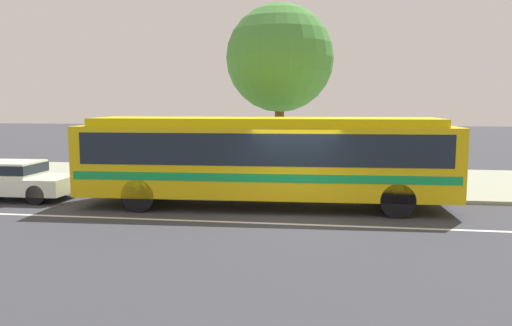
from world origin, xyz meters
name	(u,v)px	position (x,y,z in m)	size (l,w,h in m)	color
ground_plane	(295,218)	(0.00, 0.00, 0.00)	(120.00, 120.00, 0.00)	#37393F
sidewalk_slab	(306,180)	(0.00, 6.72, 0.06)	(60.00, 8.00, 0.12)	#989F88
lane_stripe_center	(293,224)	(0.00, -0.80, 0.00)	(56.00, 0.16, 0.01)	silver
transit_bus	(265,155)	(-1.05, 1.37, 1.63)	(11.58, 3.02, 2.80)	gold
sedan_behind_bus	(7,178)	(-9.88, 1.39, 0.72)	(4.34, 1.82, 1.29)	white
pedestrian_waiting_near_sign	(419,166)	(3.99, 3.59, 1.13)	(0.43, 0.43, 1.72)	navy
pedestrian_walking_along_curb	(329,164)	(0.93, 4.32, 1.06)	(0.47, 0.47, 1.61)	#6F605E
pedestrian_standing_by_tree	(152,161)	(-5.51, 3.56, 1.14)	(0.41, 0.41, 1.73)	navy
bus_stop_sign	(419,149)	(3.85, 3.02, 1.75)	(0.14, 0.44, 2.54)	gray
street_tree_near_stop	(280,59)	(-1.07, 6.05, 4.99)	(4.23, 4.23, 7.00)	brown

